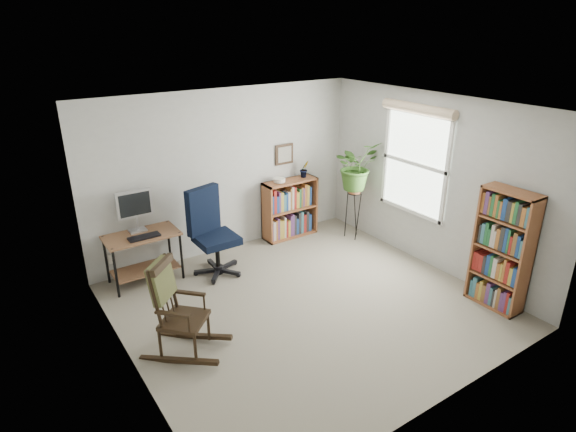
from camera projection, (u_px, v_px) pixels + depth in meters
floor at (306, 305)px, 5.91m from camera, size 4.20×4.00×0.00m
ceiling at (309, 108)px, 5.01m from camera, size 4.20×4.00×0.00m
wall_back at (226, 172)px, 6.99m from camera, size 4.20×0.00×2.40m
wall_front at (452, 291)px, 3.93m from camera, size 4.20×0.00×2.40m
wall_left at (122, 263)px, 4.37m from camera, size 0.00×4.00×2.40m
wall_right at (432, 182)px, 6.55m from camera, size 0.00×4.00×2.40m
window at (415, 164)px, 6.68m from camera, size 0.12×1.20×1.50m
desk at (144, 258)px, 6.35m from camera, size 0.94×0.52×0.68m
monitor at (135, 211)px, 6.23m from camera, size 0.46×0.16×0.56m
keyboard at (144, 237)px, 6.13m from camera, size 0.40×0.15×0.02m
office_chair at (216, 233)px, 6.44m from camera, size 0.82×0.82×1.22m
rocking_chair at (183, 308)px, 4.90m from camera, size 1.03×1.04×1.06m
low_bookshelf at (290, 209)px, 7.65m from camera, size 0.89×0.30×0.94m
tall_bookshelf at (502, 250)px, 5.66m from camera, size 0.28×0.65×1.48m
plant_stand at (353, 212)px, 7.61m from camera, size 0.25×0.25×0.88m
spider_plant at (357, 143)px, 7.19m from camera, size 1.69×1.88×1.46m
potted_plant_small at (304, 174)px, 7.61m from camera, size 0.13×0.24×0.11m
framed_picture at (285, 154)px, 7.44m from camera, size 0.32×0.04×0.32m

